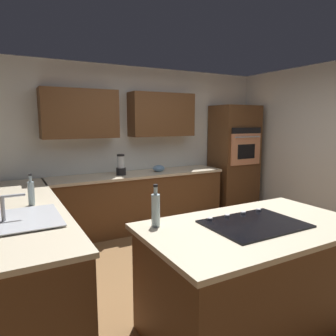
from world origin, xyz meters
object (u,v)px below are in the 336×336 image
object	(u,v)px
wall_oven	(234,159)
sink_unit	(30,218)
oil_bottle	(156,209)
blender	(121,166)
cooktop	(254,224)
mixing_bowl	(159,168)
dish_soap_bottle	(31,193)

from	to	relation	value
wall_oven	sink_unit	bearing A→B (deg)	25.03
oil_bottle	sink_unit	bearing A→B (deg)	-37.14
sink_unit	blender	xyz separation A→B (m)	(-1.43, -1.70, 0.12)
cooktop	mixing_bowl	distance (m)	2.74
mixing_bowl	oil_bottle	xyz separation A→B (m)	(1.22, 2.35, 0.08)
mixing_bowl	oil_bottle	size ratio (longest dim) A/B	0.59
sink_unit	cooktop	world-z (taller)	sink_unit
mixing_bowl	wall_oven	bearing A→B (deg)	-179.47
blender	mixing_bowl	xyz separation A→B (m)	(-0.65, 0.00, -0.08)
wall_oven	sink_unit	size ratio (longest dim) A/B	2.86
mixing_bowl	dish_soap_bottle	world-z (taller)	dish_soap_bottle
mixing_bowl	dish_soap_bottle	xyz separation A→B (m)	(2.02, 1.22, 0.07)
blender	dish_soap_bottle	bearing A→B (deg)	41.76
wall_oven	mixing_bowl	world-z (taller)	wall_oven
wall_oven	cooktop	world-z (taller)	wall_oven
wall_oven	cooktop	size ratio (longest dim) A/B	2.63
wall_oven	cooktop	bearing A→B (deg)	52.05
cooktop	oil_bottle	world-z (taller)	oil_bottle
wall_oven	mixing_bowl	distance (m)	1.60
sink_unit	cooktop	xyz separation A→B (m)	(-1.57, 0.99, -0.01)
wall_oven	oil_bottle	xyz separation A→B (m)	(2.82, 2.37, 0.03)
sink_unit	mixing_bowl	xyz separation A→B (m)	(-2.08, -1.70, 0.04)
sink_unit	cooktop	bearing A→B (deg)	147.66
sink_unit	dish_soap_bottle	xyz separation A→B (m)	(-0.06, -0.48, 0.11)
blender	oil_bottle	size ratio (longest dim) A/B	0.95
cooktop	dish_soap_bottle	size ratio (longest dim) A/B	2.42
wall_oven	oil_bottle	world-z (taller)	wall_oven
blender	oil_bottle	bearing A→B (deg)	76.37
cooktop	dish_soap_bottle	world-z (taller)	dish_soap_bottle
mixing_bowl	oil_bottle	world-z (taller)	oil_bottle
sink_unit	dish_soap_bottle	world-z (taller)	dish_soap_bottle
wall_oven	oil_bottle	size ratio (longest dim) A/B	5.96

